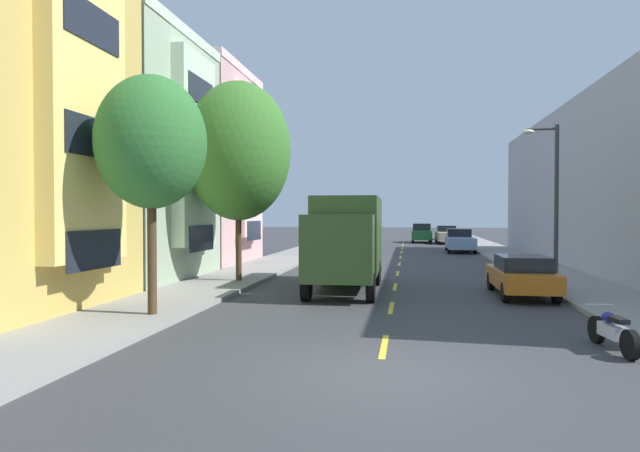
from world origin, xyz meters
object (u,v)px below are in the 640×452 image
(parked_pickup_champagne, at_px, (447,235))
(moving_forest_sedan, at_px, (421,233))
(street_lamp, at_px, (552,191))
(parked_wagon_silver, at_px, (337,245))
(street_tree_second, at_px, (238,151))
(delivery_box_truck, at_px, (347,237))
(parked_suv_teal, at_px, (361,232))
(street_tree_nearest, at_px, (151,143))
(parked_pickup_sky, at_px, (460,241))
(parked_motorcycle, at_px, (612,331))
(parked_hatchback_red, at_px, (444,233))
(parked_sedan_orange, at_px, (521,275))

(parked_pickup_champagne, relative_size, moving_forest_sedan, 1.11)
(street_lamp, xyz_separation_m, parked_wagon_silver, (-10.14, 14.52, -2.94))
(street_tree_second, xyz_separation_m, delivery_box_truck, (4.60, -0.88, -3.48))
(parked_suv_teal, xyz_separation_m, moving_forest_sedan, (6.29, -1.97, 0.00))
(street_tree_second, height_order, street_lamp, street_tree_second)
(delivery_box_truck, bearing_deg, parked_suv_teal, 94.08)
(delivery_box_truck, xyz_separation_m, parked_wagon_silver, (-2.40, 15.78, -1.17))
(street_tree_nearest, relative_size, parked_wagon_silver, 1.37)
(street_tree_second, distance_m, street_lamp, 12.46)
(street_tree_nearest, distance_m, parked_suv_teal, 44.72)
(delivery_box_truck, distance_m, parked_wagon_silver, 16.00)
(parked_pickup_sky, height_order, parked_motorcycle, parked_pickup_sky)
(parked_wagon_silver, height_order, moving_forest_sedan, moving_forest_sedan)
(street_tree_second, distance_m, parked_motorcycle, 15.54)
(parked_hatchback_red, xyz_separation_m, parked_motorcycle, (0.29, -51.24, -0.35))
(parked_pickup_sky, bearing_deg, parked_suv_teal, 119.57)
(street_tree_nearest, height_order, parked_hatchback_red, street_tree_nearest)
(parked_pickup_sky, distance_m, moving_forest_sedan, 13.88)
(street_tree_second, relative_size, delivery_box_truck, 1.07)
(street_tree_nearest, distance_m, street_tree_second, 7.82)
(parked_hatchback_red, xyz_separation_m, parked_sedan_orange, (-0.05, -43.48, -0.01))
(street_tree_nearest, bearing_deg, parked_suv_teal, 87.54)
(parked_wagon_silver, relative_size, parked_pickup_champagne, 0.89)
(street_tree_nearest, xyz_separation_m, moving_forest_sedan, (8.20, 42.54, -3.83))
(street_tree_nearest, height_order, parked_wagon_silver, street_tree_nearest)
(parked_hatchback_red, bearing_deg, parked_suv_teal, -151.07)
(parked_motorcycle, bearing_deg, moving_forest_sedan, 93.81)
(street_lamp, bearing_deg, parked_pickup_champagne, 92.99)
(street_tree_nearest, height_order, street_tree_second, street_tree_second)
(parked_pickup_sky, bearing_deg, parked_motorcycle, -89.29)
(parked_sedan_orange, bearing_deg, parked_hatchback_red, 89.94)
(parked_pickup_sky, bearing_deg, parked_pickup_champagne, 90.69)
(street_tree_nearest, height_order, parked_pickup_sky, street_tree_nearest)
(parked_wagon_silver, distance_m, parked_suv_teal, 21.83)
(street_lamp, bearing_deg, street_tree_nearest, -146.47)
(parked_hatchback_red, distance_m, parked_pickup_champagne, 8.46)
(street_tree_nearest, relative_size, street_tree_second, 0.80)
(street_tree_nearest, distance_m, parked_motorcycle, 12.12)
(parked_pickup_sky, bearing_deg, parked_hatchback_red, 89.74)
(parked_motorcycle, bearing_deg, parked_suv_teal, 101.29)
(parked_hatchback_red, distance_m, parked_sedan_orange, 43.48)
(parked_hatchback_red, bearing_deg, street_lamp, -87.96)
(street_tree_second, height_order, parked_suv_teal, street_tree_second)
(parked_wagon_silver, bearing_deg, parked_pickup_champagne, 65.30)
(street_tree_second, xyz_separation_m, moving_forest_sedan, (8.20, 34.75, -4.47))
(parked_pickup_sky, xyz_separation_m, parked_motorcycle, (0.38, -30.69, -0.42))
(parked_hatchback_red, bearing_deg, delivery_box_truck, -98.38)
(parked_hatchback_red, xyz_separation_m, parked_suv_teal, (-8.95, -4.95, 0.23))
(street_lamp, relative_size, parked_wagon_silver, 1.29)
(street_tree_second, bearing_deg, street_tree_nearest, -90.00)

